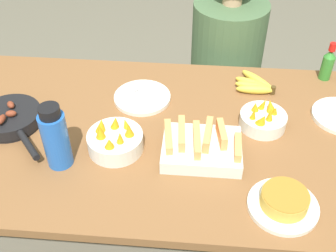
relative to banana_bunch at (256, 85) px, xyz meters
name	(u,v)px	position (x,y,z in m)	size (l,w,h in m)	color
ground_plane	(168,249)	(-0.34, -0.30, -0.78)	(14.00, 14.00, 0.00)	#666051
dining_table	(168,150)	(-0.34, -0.30, -0.11)	(1.85, 0.92, 0.76)	brown
banana_bunch	(256,85)	(0.00, 0.00, 0.00)	(0.17, 0.16, 0.04)	gold
melon_tray	(201,147)	(-0.21, -0.40, 0.02)	(0.27, 0.20, 0.10)	silver
skillet	(10,119)	(-0.92, -0.30, 0.01)	(0.29, 0.33, 0.08)	black
frittata_plate_center	(284,202)	(0.04, -0.61, 0.01)	(0.21, 0.21, 0.06)	silver
empty_plate_far_left	(142,97)	(-0.46, -0.11, -0.01)	(0.23, 0.23, 0.02)	silver
fruit_bowl_mango	(115,140)	(-0.51, -0.40, 0.02)	(0.19, 0.19, 0.11)	silver
fruit_bowl_citrus	(263,119)	(0.01, -0.23, 0.02)	(0.17, 0.17, 0.10)	silver
water_bottle	(55,138)	(-0.68, -0.48, 0.09)	(0.09, 0.09, 0.24)	blue
hot_sauce_bottle	(328,63)	(0.29, 0.10, 0.06)	(0.05, 0.05, 0.17)	#337F2D
person_figure	(223,84)	(-0.10, 0.41, -0.29)	(0.39, 0.39, 1.19)	black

